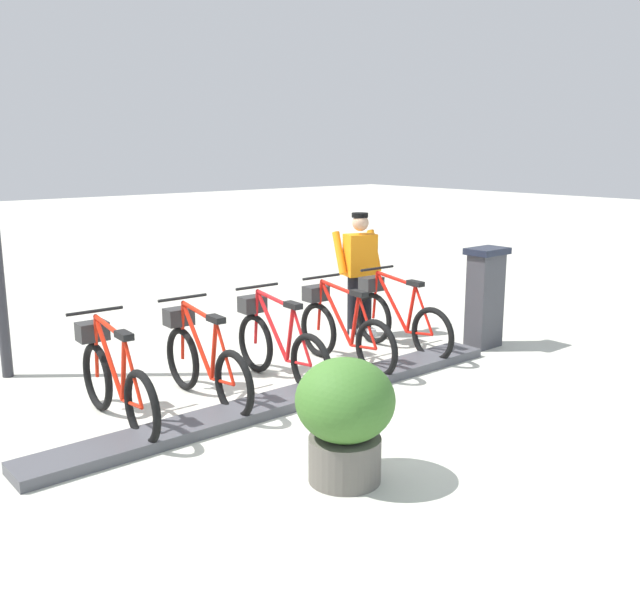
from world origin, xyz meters
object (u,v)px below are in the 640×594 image
at_px(payment_kiosk, 485,296).
at_px(bike_docked_3, 203,360).
at_px(bike_docked_2, 278,344).
at_px(worker_near_rack, 360,269).
at_px(bike_docked_0, 397,318).
at_px(bike_docked_1, 342,330).
at_px(bike_docked_4, 114,379).
at_px(planter_bush, 345,414).

xyz_separation_m(payment_kiosk, bike_docked_3, (0.57, 3.77, -0.24)).
xyz_separation_m(bike_docked_2, worker_near_rack, (0.89, -2.04, 0.48)).
xyz_separation_m(bike_docked_0, bike_docked_3, (0.00, 2.79, 0.00)).
distance_m(bike_docked_2, bike_docked_3, 0.93).
xyz_separation_m(bike_docked_1, bike_docked_4, (0.00, 2.79, 0.00)).
bearing_deg(bike_docked_0, payment_kiosk, -120.09).
bearing_deg(worker_near_rack, planter_bush, 135.58).
xyz_separation_m(bike_docked_2, planter_bush, (-2.20, 0.99, 0.11)).
bearing_deg(payment_kiosk, bike_docked_3, 81.39).
relative_size(payment_kiosk, bike_docked_4, 0.74).
distance_m(bike_docked_3, bike_docked_4, 0.93).
distance_m(bike_docked_2, planter_bush, 2.41).
bearing_deg(bike_docked_3, worker_near_rack, -73.26).
distance_m(bike_docked_0, bike_docked_3, 2.79).
relative_size(bike_docked_1, worker_near_rack, 1.04).
xyz_separation_m(payment_kiosk, bike_docked_1, (0.57, 1.92, -0.24)).
xyz_separation_m(bike_docked_1, bike_docked_2, (0.00, 0.93, 0.00)).
height_order(bike_docked_1, bike_docked_3, same).
bearing_deg(planter_bush, bike_docked_4, 21.53).
bearing_deg(bike_docked_4, worker_near_rack, -77.10).
distance_m(bike_docked_1, bike_docked_2, 0.93).
bearing_deg(bike_docked_2, worker_near_rack, -66.36).
relative_size(bike_docked_3, planter_bush, 1.77).
height_order(bike_docked_3, bike_docked_4, same).
xyz_separation_m(bike_docked_2, bike_docked_3, (0.00, 0.93, 0.00)).
distance_m(bike_docked_3, planter_bush, 2.20).
bearing_deg(payment_kiosk, bike_docked_2, 78.64).
relative_size(bike_docked_2, bike_docked_3, 1.00).
height_order(payment_kiosk, bike_docked_2, payment_kiosk).
height_order(bike_docked_2, bike_docked_3, same).
relative_size(bike_docked_1, bike_docked_3, 1.00).
relative_size(worker_near_rack, planter_bush, 1.71).
xyz_separation_m(bike_docked_2, bike_docked_4, (0.00, 1.86, 0.00)).
bearing_deg(planter_bush, worker_near_rack, -44.42).
xyz_separation_m(bike_docked_3, worker_near_rack, (0.89, -2.97, 0.48)).
height_order(bike_docked_0, worker_near_rack, worker_near_rack).
bearing_deg(worker_near_rack, bike_docked_1, 128.82).
height_order(worker_near_rack, planter_bush, worker_near_rack).
relative_size(bike_docked_2, planter_bush, 1.77).
bearing_deg(bike_docked_4, bike_docked_3, -90.00).
height_order(bike_docked_2, worker_near_rack, worker_near_rack).
bearing_deg(bike_docked_0, bike_docked_4, 90.00).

